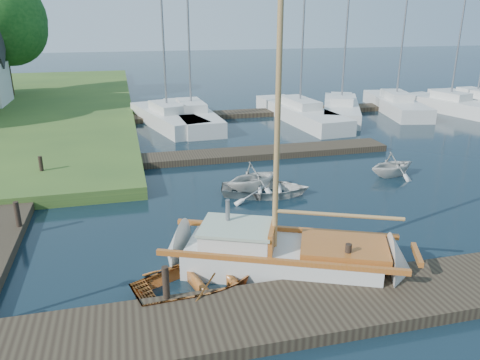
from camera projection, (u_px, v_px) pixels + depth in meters
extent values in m
plane|color=black|center=(240.00, 213.00, 16.08)|extent=(160.00, 160.00, 0.00)
cube|color=#2D231A|center=(305.00, 309.00, 10.55)|extent=(18.00, 2.20, 0.30)
cube|color=#2D231A|center=(0.00, 209.00, 16.01)|extent=(2.20, 18.00, 0.30)
cube|color=#2D231A|center=(247.00, 154.00, 22.44)|extent=(14.00, 1.60, 0.30)
cube|color=#2D231A|center=(322.00, 110.00, 32.98)|extent=(30.00, 1.60, 0.30)
cylinder|color=black|center=(166.00, 282.00, 10.59)|extent=(0.16, 0.16, 0.80)
cylinder|color=black|center=(348.00, 259.00, 11.63)|extent=(0.16, 0.16, 0.80)
cylinder|color=black|center=(17.00, 214.00, 14.23)|extent=(0.16, 0.16, 0.80)
cylinder|color=black|center=(41.00, 166.00, 18.80)|extent=(0.16, 0.16, 0.80)
cube|color=silver|center=(281.00, 261.00, 12.44)|extent=(5.38, 3.84, 0.90)
cone|color=silver|center=(400.00, 271.00, 11.96)|extent=(1.98, 2.32, 1.96)
cone|color=silver|center=(174.00, 253.00, 12.89)|extent=(1.70, 2.20, 1.96)
cube|color=#955215|center=(285.00, 229.00, 13.14)|extent=(5.73, 2.60, 0.14)
cube|color=#955215|center=(279.00, 262.00, 11.39)|extent=(5.73, 2.60, 0.14)
cube|color=#955215|center=(417.00, 255.00, 11.74)|extent=(0.55, 1.06, 0.14)
cube|color=silver|center=(237.00, 235.00, 12.40)|extent=(2.21, 2.00, 0.44)
cube|color=#A4B79E|center=(237.00, 227.00, 12.32)|extent=(2.34, 2.14, 0.08)
cube|color=#955215|center=(273.00, 235.00, 12.23)|extent=(0.67, 1.33, 0.60)
cylinder|color=slate|center=(228.00, 210.00, 12.53)|extent=(0.12, 0.12, 0.60)
cube|color=#955215|center=(344.00, 248.00, 12.01)|extent=(2.62, 2.26, 0.20)
cylinder|color=olive|center=(279.00, 85.00, 10.92)|extent=(0.14, 0.14, 8.40)
cylinder|color=olive|center=(339.00, 215.00, 11.74)|extent=(2.97, 1.38, 0.10)
imported|color=#955215|center=(205.00, 274.00, 11.56)|extent=(4.09, 3.37, 0.74)
imported|color=silver|center=(254.00, 175.00, 17.93)|extent=(2.99, 2.80, 1.27)
imported|color=silver|center=(265.00, 186.00, 17.59)|extent=(3.80, 3.14, 0.68)
imported|color=silver|center=(393.00, 163.00, 19.63)|extent=(2.54, 2.31, 1.16)
cube|color=silver|center=(167.00, 119.00, 28.67)|extent=(4.18, 8.40, 0.90)
cube|color=silver|center=(167.00, 107.00, 28.44)|extent=(2.07, 3.10, 0.50)
cylinder|color=slate|center=(162.00, 15.00, 26.68)|extent=(0.12, 0.12, 11.07)
cube|color=silver|center=(192.00, 116.00, 29.36)|extent=(2.64, 9.04, 0.90)
cube|color=silver|center=(191.00, 105.00, 29.12)|extent=(1.55, 3.19, 0.50)
cylinder|color=slate|center=(188.00, 30.00, 27.64)|extent=(0.12, 0.12, 9.43)
cube|color=silver|center=(300.00, 113.00, 30.18)|extent=(3.05, 10.09, 0.90)
cube|color=silver|center=(300.00, 103.00, 29.94)|extent=(1.69, 3.58, 0.50)
cylinder|color=slate|center=(304.00, 4.00, 27.98)|extent=(0.12, 0.12, 12.31)
cube|color=silver|center=(341.00, 109.00, 31.46)|extent=(5.54, 8.63, 0.90)
cube|color=silver|center=(342.00, 99.00, 31.23)|extent=(2.51, 3.28, 0.50)
cylinder|color=slate|center=(347.00, 25.00, 29.68)|extent=(0.12, 0.12, 9.85)
cube|color=silver|center=(395.00, 105.00, 32.95)|extent=(3.98, 8.77, 0.90)
cube|color=silver|center=(397.00, 95.00, 32.72)|extent=(2.01, 3.20, 0.50)
cylinder|color=slate|center=(404.00, 30.00, 31.28)|extent=(0.12, 0.12, 9.20)
cube|color=silver|center=(449.00, 105.00, 32.85)|extent=(3.84, 7.21, 0.90)
cube|color=silver|center=(451.00, 96.00, 32.62)|extent=(1.95, 2.68, 0.50)
cylinder|color=slate|center=(461.00, 28.00, 31.12)|extent=(0.12, 0.12, 9.53)
cube|color=silver|center=(476.00, 102.00, 34.01)|extent=(2.49, 8.23, 0.90)
cube|color=silver|center=(478.00, 93.00, 33.78)|extent=(1.50, 2.90, 0.50)
cylinder|color=#332114|center=(9.00, 71.00, 36.31)|extent=(0.36, 0.36, 3.67)
sphere|color=#144716|center=(0.00, 20.00, 35.06)|extent=(6.73, 6.73, 6.73)
sphere|color=#144716|center=(8.00, 27.00, 35.07)|extent=(5.71, 5.71, 5.71)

